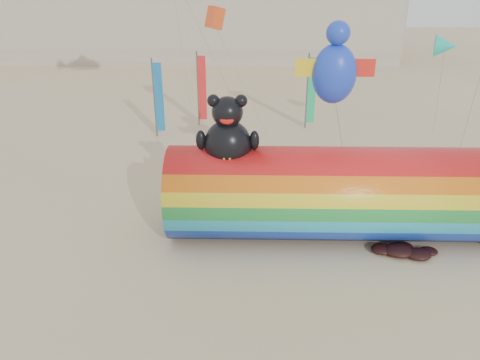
{
  "coord_description": "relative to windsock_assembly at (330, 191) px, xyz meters",
  "views": [
    {
      "loc": [
        0.88,
        -15.94,
        10.28
      ],
      "look_at": [
        0.5,
        1.5,
        2.4
      ],
      "focal_mm": 35.0,
      "sensor_mm": 36.0,
      "label": 1
    }
  ],
  "objects": [
    {
      "name": "windsock_assembly",
      "position": [
        0.0,
        0.0,
        0.0
      ],
      "size": [
        13.21,
        4.02,
        6.09
      ],
      "color": "red",
      "rests_on": "ground"
    },
    {
      "name": "festival_banners",
      "position": [
        -5.06,
        14.13,
        0.62
      ],
      "size": [
        10.81,
        2.73,
        5.2
      ],
      "color": "#59595E",
      "rests_on": "ground"
    },
    {
      "name": "ground",
      "position": [
        -4.17,
        -1.33,
        -2.02
      ],
      "size": [
        160.0,
        160.0,
        0.0
      ],
      "primitive_type": "plane",
      "color": "#CCB58C",
      "rests_on": "ground"
    },
    {
      "name": "fabric_bundle",
      "position": [
        2.81,
        -1.52,
        -1.85
      ],
      "size": [
        2.62,
        1.35,
        0.41
      ],
      "color": "black",
      "rests_on": "ground"
    },
    {
      "name": "kite_handler",
      "position": [
        1.95,
        -0.14,
        -1.21
      ],
      "size": [
        0.68,
        0.55,
        1.61
      ],
      "primitive_type": "imported",
      "rotation": [
        0.0,
        0.0,
        3.47
      ],
      "color": "#4C4D52",
      "rests_on": "ground"
    }
  ]
}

